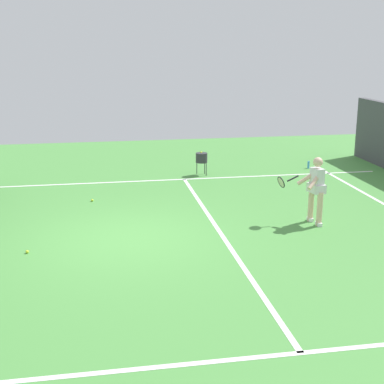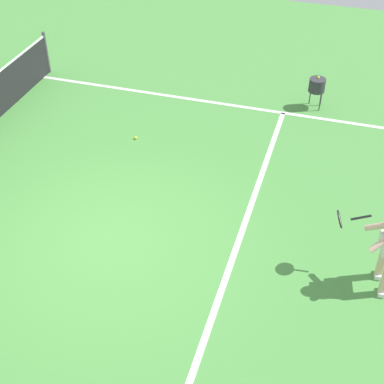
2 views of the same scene
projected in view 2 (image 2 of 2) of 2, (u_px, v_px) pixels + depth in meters
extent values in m
plane|color=#4C9342|center=(112.00, 239.00, 9.47)|extent=(23.86, 23.86, 0.00)
cube|color=white|center=(230.00, 264.00, 9.00)|extent=(9.81, 0.10, 0.01)
cube|color=white|center=(196.00, 100.00, 13.14)|extent=(0.10, 16.36, 0.01)
cylinder|color=#4C4C51|center=(46.00, 52.00, 13.94)|extent=(0.08, 0.08, 1.04)
cylinder|color=beige|center=(383.00, 258.00, 8.57)|extent=(0.13, 0.13, 0.78)
cube|color=white|center=(382.00, 292.00, 8.51)|extent=(0.20, 0.10, 0.08)
cube|color=white|center=(378.00, 274.00, 8.79)|extent=(0.20, 0.10, 0.08)
cylinder|color=beige|center=(382.00, 225.00, 8.15)|extent=(0.21, 0.48, 0.37)
cylinder|color=black|center=(361.00, 218.00, 8.34)|extent=(0.09, 0.30, 0.14)
torus|color=black|center=(340.00, 219.00, 8.41)|extent=(0.30, 0.17, 0.28)
cylinder|color=beige|center=(340.00, 219.00, 8.41)|extent=(0.25, 0.13, 0.23)
sphere|color=#D1E533|center=(136.00, 138.00, 11.83)|extent=(0.07, 0.07, 0.07)
cylinder|color=#333338|center=(317.00, 85.00, 12.55)|extent=(0.36, 0.36, 0.30)
cylinder|color=#333338|center=(310.00, 96.00, 12.89)|extent=(0.02, 0.02, 0.40)
cylinder|color=#333338|center=(320.00, 103.00, 12.65)|extent=(0.02, 0.02, 0.40)
cylinder|color=#333338|center=(321.00, 97.00, 12.84)|extent=(0.02, 0.02, 0.40)
sphere|color=#D1E533|center=(318.00, 78.00, 12.49)|extent=(0.07, 0.07, 0.07)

